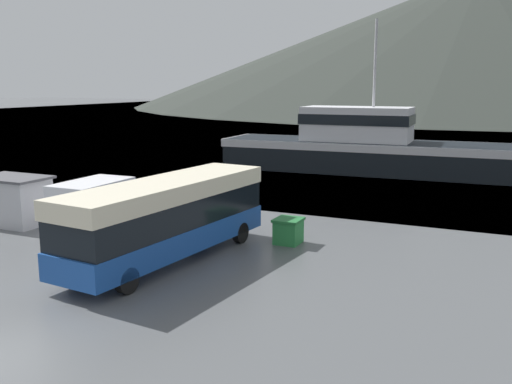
{
  "coord_description": "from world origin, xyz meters",
  "views": [
    {
      "loc": [
        11.47,
        -9.21,
        6.77
      ],
      "look_at": [
        0.97,
        13.46,
        2.0
      ],
      "focal_mm": 40.0,
      "sensor_mm": 36.0,
      "label": 1
    }
  ],
  "objects_px": {
    "tour_bus": "(168,216)",
    "delivery_van": "(100,204)",
    "fishing_boat": "(382,148)",
    "dock_kiosk": "(14,200)",
    "storage_bin": "(288,231)"
  },
  "relations": [
    {
      "from": "tour_bus",
      "to": "dock_kiosk",
      "type": "bearing_deg",
      "value": 175.78
    },
    {
      "from": "tour_bus",
      "to": "fishing_boat",
      "type": "bearing_deg",
      "value": 89.75
    },
    {
      "from": "tour_bus",
      "to": "fishing_boat",
      "type": "height_order",
      "value": "fishing_boat"
    },
    {
      "from": "dock_kiosk",
      "to": "storage_bin",
      "type": "bearing_deg",
      "value": 10.39
    },
    {
      "from": "fishing_boat",
      "to": "tour_bus",
      "type": "bearing_deg",
      "value": -8.11
    },
    {
      "from": "tour_bus",
      "to": "delivery_van",
      "type": "xyz_separation_m",
      "value": [
        -5.32,
        2.43,
        -0.49
      ]
    },
    {
      "from": "delivery_van",
      "to": "dock_kiosk",
      "type": "distance_m",
      "value": 4.76
    },
    {
      "from": "fishing_boat",
      "to": "dock_kiosk",
      "type": "height_order",
      "value": "fishing_boat"
    },
    {
      "from": "delivery_van",
      "to": "storage_bin",
      "type": "relative_size",
      "value": 4.42
    },
    {
      "from": "delivery_van",
      "to": "storage_bin",
      "type": "height_order",
      "value": "delivery_van"
    },
    {
      "from": "tour_bus",
      "to": "delivery_van",
      "type": "bearing_deg",
      "value": 160.9
    },
    {
      "from": "storage_bin",
      "to": "dock_kiosk",
      "type": "relative_size",
      "value": 0.34
    },
    {
      "from": "fishing_boat",
      "to": "delivery_van",
      "type": "bearing_deg",
      "value": -21.16
    },
    {
      "from": "dock_kiosk",
      "to": "delivery_van",
      "type": "bearing_deg",
      "value": 8.71
    },
    {
      "from": "dock_kiosk",
      "to": "tour_bus",
      "type": "bearing_deg",
      "value": -9.67
    }
  ]
}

